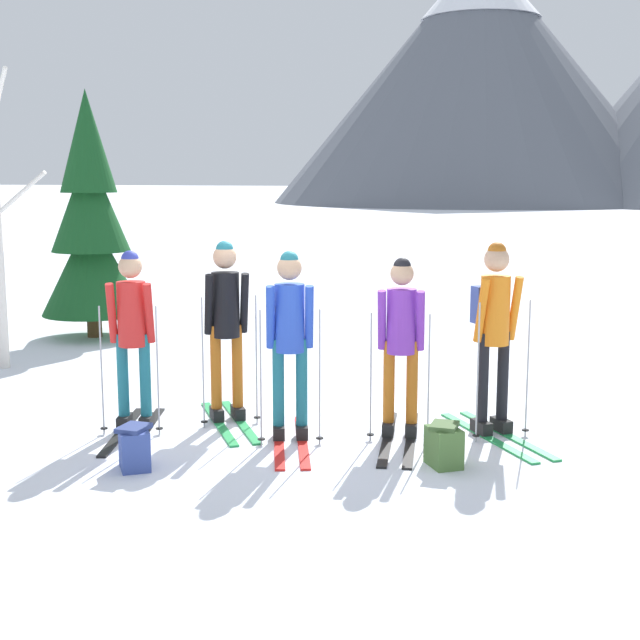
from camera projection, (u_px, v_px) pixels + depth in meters
ground_plane at (282, 429)px, 8.74m from camera, size 400.00×400.00×0.00m
skier_in_red at (132, 332)px, 8.57m from camera, size 0.79×1.66×1.78m
skier_in_black at (226, 319)px, 8.89m from camera, size 1.19×1.51×1.85m
skier_in_blue at (290, 336)px, 8.24m from camera, size 0.90×1.65×1.80m
skier_in_purple at (401, 337)px, 8.36m from camera, size 0.63×1.80×1.73m
skier_in_orange at (494, 325)px, 8.42m from camera, size 1.29×1.54×1.87m
pine_tree_near at (90, 226)px, 13.48m from camera, size 1.56×1.56×3.77m
backpack_on_snow_front at (444, 445)px, 7.60m from camera, size 0.38×0.40×0.38m
backpack_on_snow_beside at (134, 448)px, 7.53m from camera, size 0.38×0.40×0.38m
mountain_ridge_distant at (640, 63)px, 77.80m from camera, size 63.91×41.35×25.25m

